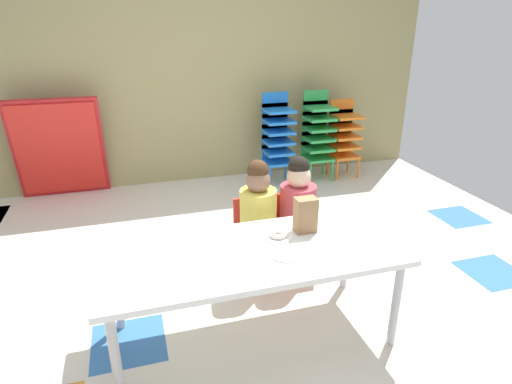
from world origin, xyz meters
name	(u,v)px	position (x,y,z in m)	size (l,w,h in m)	color
ground_plane	(251,279)	(-0.01, 0.00, -0.01)	(5.57, 4.62, 0.02)	silver
back_wall	(194,68)	(0.00, 2.31, 1.29)	(5.57, 0.10, 2.59)	tan
craft_table	(252,259)	(-0.17, -0.60, 0.54)	(1.71, 0.73, 0.59)	white
seated_child_near_camera	(258,210)	(0.05, 0.00, 0.55)	(0.32, 0.32, 0.92)	red
seated_child_middle_seat	(297,205)	(0.35, 0.00, 0.55)	(0.32, 0.31, 0.92)	red
kid_chair_blue_stack	(277,134)	(0.85, 1.89, 0.58)	(0.32, 0.30, 1.04)	blue
kid_chair_green_stack	(317,131)	(1.35, 1.89, 0.58)	(0.32, 0.30, 1.04)	green
kid_chair_orange_stack	(343,134)	(1.69, 1.89, 0.52)	(0.32, 0.30, 0.92)	orange
folded_activity_table	(59,149)	(-1.49, 2.11, 0.54)	(0.90, 0.29, 1.09)	red
paper_bag_brown	(305,215)	(0.21, -0.46, 0.70)	(0.13, 0.09, 0.22)	#9E754C
paper_plate_near_edge	(278,237)	(0.03, -0.49, 0.59)	(0.18, 0.18, 0.01)	white
paper_plate_center_table	(285,254)	(0.00, -0.69, 0.59)	(0.18, 0.18, 0.01)	white
donut_powdered_on_plate	(278,234)	(0.03, -0.49, 0.61)	(0.11, 0.11, 0.03)	white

